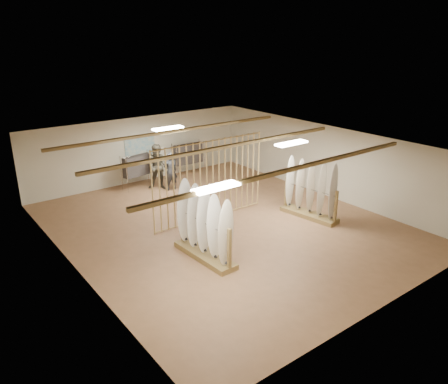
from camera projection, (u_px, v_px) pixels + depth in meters
floor at (224, 225)px, 14.75m from camera, size 12.00×12.00×0.00m
ceiling at (224, 145)px, 13.78m from camera, size 12.00×12.00×0.00m
wall_back at (140, 150)px, 18.76m from camera, size 12.00×0.00×12.00m
wall_front at (385, 257)px, 9.77m from camera, size 12.00×0.00×12.00m
wall_left at (72, 224)px, 11.43m from camera, size 0.00×12.00×12.00m
wall_right at (326, 161)px, 17.10m from camera, size 0.00×12.00×12.00m
ceiling_slats at (224, 147)px, 13.81m from camera, size 9.50×6.12×0.10m
light_panels at (224, 146)px, 13.80m from camera, size 1.20×0.35×0.06m
bamboo_partition at (210, 180)px, 14.86m from camera, size 4.45×0.05×2.78m
poster at (140, 145)px, 18.67m from camera, size 1.40×0.03×0.90m
rack_left at (204, 234)px, 12.37m from camera, size 0.69×2.32×2.19m
rack_right at (310, 198)px, 15.20m from camera, size 0.87×2.21×2.05m
clothing_rack_a at (137, 166)px, 18.02m from camera, size 1.36×0.59×1.47m
clothing_rack_b at (188, 154)px, 19.62m from camera, size 1.43×0.40×1.53m
shopper_a at (170, 169)px, 17.79m from camera, size 0.70×0.50×1.81m
shopper_b at (158, 164)px, 17.86m from camera, size 1.31×1.29×2.14m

